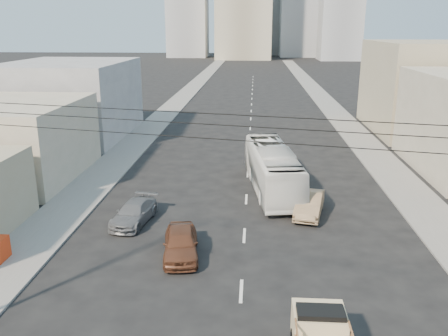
# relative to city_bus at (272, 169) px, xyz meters

# --- Properties ---
(sidewalk_left) EXTENTS (3.50, 180.00, 0.12)m
(sidewalk_left) POSITION_rel_city_bus_xyz_m (-13.59, 47.83, -1.57)
(sidewalk_left) COLOR slate
(sidewalk_left) RESTS_ON ground
(sidewalk_right) EXTENTS (3.50, 180.00, 0.12)m
(sidewalk_right) POSITION_rel_city_bus_xyz_m (9.91, 47.83, -1.57)
(sidewalk_right) COLOR slate
(sidewalk_right) RESTS_ON ground
(lane_dashes) EXTENTS (0.15, 104.00, 0.01)m
(lane_dashes) POSITION_rel_city_bus_xyz_m (-1.84, 30.83, -1.62)
(lane_dashes) COLOR silver
(lane_dashes) RESTS_ON ground
(city_bus) EXTENTS (4.23, 11.93, 3.25)m
(city_bus) POSITION_rel_city_bus_xyz_m (0.00, 0.00, 0.00)
(city_bus) COLOR white
(city_bus) RESTS_ON ground
(sedan_brown) EXTENTS (2.37, 4.61, 1.50)m
(sedan_brown) POSITION_rel_city_bus_xyz_m (-5.11, -10.93, -0.87)
(sedan_brown) COLOR brown
(sedan_brown) RESTS_ON ground
(sedan_tan) EXTENTS (2.46, 4.65, 1.46)m
(sedan_tan) POSITION_rel_city_bus_xyz_m (2.22, -4.72, -0.90)
(sedan_tan) COLOR #917555
(sedan_tan) RESTS_ON ground
(sedan_grey) EXTENTS (2.50, 4.70, 1.30)m
(sedan_grey) POSITION_rel_city_bus_xyz_m (-8.62, -6.74, -0.98)
(sedan_grey) COLOR slate
(sedan_grey) RESTS_ON ground
(overhead_wires) EXTENTS (23.01, 5.02, 0.72)m
(overhead_wires) POSITION_rel_city_bus_xyz_m (-1.84, -20.67, 7.34)
(overhead_wires) COLOR black
(overhead_wires) RESTS_ON ground
(bldg_right_far) EXTENTS (12.00, 16.00, 10.00)m
(bldg_right_far) POSITION_rel_city_bus_xyz_m (18.16, 21.83, 3.37)
(bldg_right_far) COLOR tan
(bldg_right_far) RESTS_ON ground
(bldg_left_mid) EXTENTS (11.00, 12.00, 6.00)m
(bldg_left_mid) POSITION_rel_city_bus_xyz_m (-20.84, 1.83, 1.37)
(bldg_left_mid) COLOR #A59D85
(bldg_left_mid) RESTS_ON ground
(bldg_left_far) EXTENTS (12.00, 16.00, 8.00)m
(bldg_left_far) POSITION_rel_city_bus_xyz_m (-21.34, 16.83, 2.37)
(bldg_left_far) COLOR gray
(bldg_left_far) RESTS_ON ground
(midrise_ne) EXTENTS (16.00, 16.00, 40.00)m
(midrise_ne) POSITION_rel_city_bus_xyz_m (16.16, 162.83, 18.37)
(midrise_ne) COLOR #979AA0
(midrise_ne) RESTS_ON ground
(midrise_nw) EXTENTS (15.00, 15.00, 34.00)m
(midrise_nw) POSITION_rel_city_bus_xyz_m (-27.84, 157.83, 15.37)
(midrise_nw) COLOR #979AA0
(midrise_nw) RESTS_ON ground
(midrise_back) EXTENTS (18.00, 18.00, 44.00)m
(midrise_back) POSITION_rel_city_bus_xyz_m (4.16, 177.83, 20.37)
(midrise_back) COLOR gray
(midrise_back) RESTS_ON ground
(midrise_east) EXTENTS (14.00, 14.00, 28.00)m
(midrise_east) POSITION_rel_city_bus_xyz_m (28.16, 142.83, 12.37)
(midrise_east) COLOR #979AA0
(midrise_east) RESTS_ON ground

